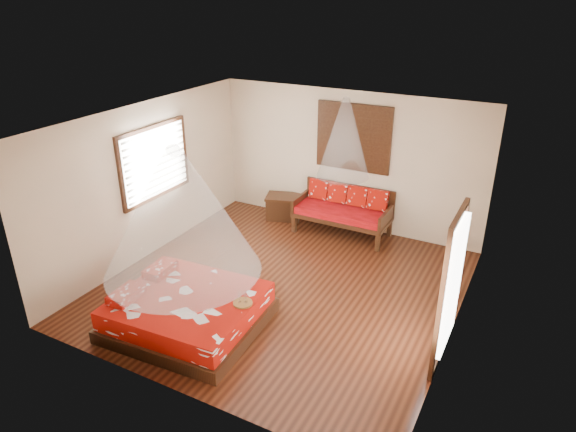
# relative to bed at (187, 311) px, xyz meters

# --- Properties ---
(room) EXTENTS (5.54, 5.54, 2.84)m
(room) POSITION_rel_bed_xyz_m (0.72, 1.60, 1.15)
(room) COLOR black
(room) RESTS_ON ground
(bed) EXTENTS (2.17, 1.99, 0.64)m
(bed) POSITION_rel_bed_xyz_m (0.00, 0.00, 0.00)
(bed) COLOR black
(bed) RESTS_ON floor
(daybed) EXTENTS (1.89, 0.84, 0.97)m
(daybed) POSITION_rel_bed_xyz_m (0.82, 3.99, 0.27)
(daybed) COLOR black
(daybed) RESTS_ON floor
(storage_chest) EXTENTS (0.87, 0.74, 0.51)m
(storage_chest) POSITION_rel_bed_xyz_m (-0.57, 4.05, 0.01)
(storage_chest) COLOR black
(storage_chest) RESTS_ON floor
(shutter_panel) EXTENTS (1.52, 0.06, 1.32)m
(shutter_panel) POSITION_rel_bed_xyz_m (0.82, 4.32, 1.65)
(shutter_panel) COLOR black
(shutter_panel) RESTS_ON wall_back
(window_left) EXTENTS (0.10, 1.74, 1.34)m
(window_left) POSITION_rel_bed_xyz_m (-1.99, 1.80, 1.45)
(window_left) COLOR black
(window_left) RESTS_ON wall_left
(glazed_door) EXTENTS (0.08, 1.02, 2.16)m
(glazed_door) POSITION_rel_bed_xyz_m (3.44, 1.00, 0.82)
(glazed_door) COLOR black
(glazed_door) RESTS_ON floor
(wine_tray) EXTENTS (0.28, 0.28, 0.22)m
(wine_tray) POSITION_rel_bed_xyz_m (0.82, 0.23, 0.31)
(wine_tray) COLOR brown
(wine_tray) RESTS_ON bed
(mosquito_net_main) EXTENTS (2.17, 2.17, 1.80)m
(mosquito_net_main) POSITION_rel_bed_xyz_m (0.02, 0.00, 1.60)
(mosquito_net_main) COLOR white
(mosquito_net_main) RESTS_ON ceiling
(mosquito_net_daybed) EXTENTS (1.00, 1.00, 1.50)m
(mosquito_net_daybed) POSITION_rel_bed_xyz_m (0.82, 3.85, 1.75)
(mosquito_net_daybed) COLOR white
(mosquito_net_daybed) RESTS_ON ceiling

